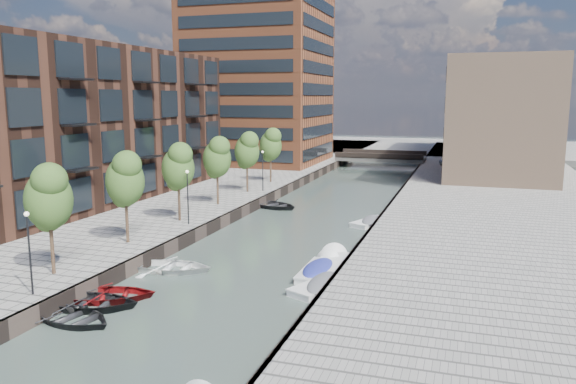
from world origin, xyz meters
The scene contains 30 objects.
water centered at (0.00, 40.00, 0.00)m, with size 300.00×300.00×0.00m, color #38473F.
quay_left centered at (-36.00, 40.00, 0.50)m, with size 60.00×140.00×1.00m, color gray.
quay_right centered at (16.00, 40.00, 0.50)m, with size 20.00×140.00×1.00m, color gray.
quay_wall_left centered at (-6.10, 40.00, 0.50)m, with size 0.25×140.00×1.00m, color #332823.
quay_wall_right centered at (6.10, 40.00, 0.50)m, with size 0.25×140.00×1.00m, color #332823.
far_closure centered at (0.00, 100.00, 0.50)m, with size 80.00×40.00×1.00m, color gray.
apartment_block centered at (-20.00, 30.00, 8.00)m, with size 8.00×38.00×14.00m, color #321B13.
tower centered at (-17.00, 65.00, 16.00)m, with size 18.00×18.00×30.00m, color brown.
tan_block_near centered at (16.00, 62.00, 8.00)m, with size 12.00×25.00×14.00m, color #9C7A5F.
tan_block_far centered at (16.00, 88.00, 9.00)m, with size 12.00×20.00×16.00m, color #9C7A5F.
bridge centered at (0.00, 72.00, 1.39)m, with size 13.00×6.00×1.30m.
tree_1 centered at (-8.50, 11.00, 5.31)m, with size 2.50×2.50×5.95m.
tree_2 centered at (-8.50, 18.00, 5.31)m, with size 2.50×2.50×5.95m.
tree_3 centered at (-8.50, 25.00, 5.31)m, with size 2.50×2.50×5.95m.
tree_4 centered at (-8.50, 32.00, 5.31)m, with size 2.50×2.50×5.95m.
tree_5 centered at (-8.50, 39.00, 5.31)m, with size 2.50×2.50×5.95m.
tree_6 centered at (-8.50, 46.00, 5.31)m, with size 2.50×2.50×5.95m.
lamp_0 centered at (-7.20, 8.00, 3.51)m, with size 0.24×0.24×4.12m.
lamp_1 centered at (-7.20, 24.00, 3.51)m, with size 0.24×0.24×4.12m.
lamp_2 centered at (-7.20, 40.00, 3.51)m, with size 0.24×0.24×4.12m.
sloop_0 centered at (-5.09, 9.49, 0.00)m, with size 3.60×5.05×1.05m, color black.
sloop_1 centered at (-4.74, 7.71, 0.00)m, with size 3.27×4.58×0.95m, color black.
sloop_2 centered at (-4.85, 10.76, 0.00)m, with size 3.42×4.78×0.99m, color maroon.
sloop_3 centered at (-4.15, 16.14, 0.00)m, with size 3.49×4.89×1.01m, color white.
sloop_4 centered at (-4.87, 36.65, 0.00)m, with size 3.64×5.10×1.06m, color black.
motorboat_1 centered at (5.58, 16.13, 0.19)m, with size 3.38×4.92×1.56m.
motorboat_2 centered at (5.18, 19.98, 0.11)m, with size 3.39×5.75×1.81m.
motorboat_3 centered at (4.47, 18.67, 0.20)m, with size 1.71×4.88×1.63m.
motorboat_4 centered at (5.41, 32.85, 0.18)m, with size 3.23×4.75×1.50m.
car centered at (10.05, 66.97, 1.66)m, with size 1.55×3.85×1.31m, color #B3B5B9.
Camera 1 is at (12.71, -13.00, 10.51)m, focal length 35.00 mm.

